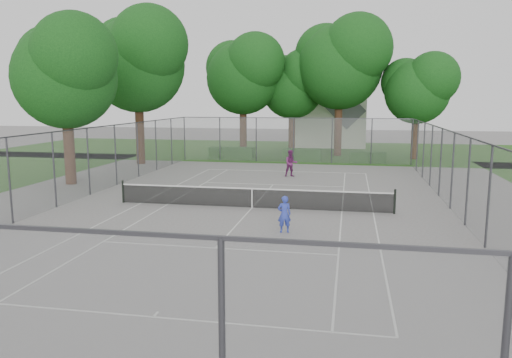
% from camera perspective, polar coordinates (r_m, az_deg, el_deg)
% --- Properties ---
extents(ground, '(120.00, 120.00, 0.00)m').
position_cam_1_polar(ground, '(23.14, -0.46, -3.32)').
color(ground, slate).
rests_on(ground, ground).
extents(grass_far, '(60.00, 20.00, 0.00)m').
position_cam_1_polar(grass_far, '(48.62, 5.48, 3.25)').
color(grass_far, '#234F16').
rests_on(grass_far, ground).
extents(court_markings, '(11.03, 23.83, 0.01)m').
position_cam_1_polar(court_markings, '(23.14, -0.46, -3.31)').
color(court_markings, silver).
rests_on(court_markings, ground).
extents(tennis_net, '(12.87, 0.10, 1.10)m').
position_cam_1_polar(tennis_net, '(23.04, -0.46, -2.08)').
color(tennis_net, black).
rests_on(tennis_net, ground).
extents(perimeter_fence, '(18.08, 34.08, 3.52)m').
position_cam_1_polar(perimeter_fence, '(22.82, -0.47, 1.12)').
color(perimeter_fence, '#38383D').
rests_on(perimeter_fence, ground).
extents(tree_far_left, '(7.42, 6.77, 10.66)m').
position_cam_1_polar(tree_far_left, '(45.07, -1.40, 12.14)').
color(tree_far_left, '#3B2115').
rests_on(tree_far_left, ground).
extents(tree_far_midleft, '(6.55, 5.98, 9.41)m').
position_cam_1_polar(tree_far_midleft, '(46.41, 4.27, 10.97)').
color(tree_far_midleft, '#3B2115').
rests_on(tree_far_midleft, ground).
extents(tree_far_midright, '(8.39, 7.66, 12.06)m').
position_cam_1_polar(tree_far_midright, '(44.60, 9.70, 13.29)').
color(tree_far_midright, '#3B2115').
rests_on(tree_far_midright, ground).
extents(tree_far_right, '(6.07, 5.55, 8.73)m').
position_cam_1_polar(tree_far_right, '(43.50, 18.08, 10.05)').
color(tree_far_right, '#3B2115').
rests_on(tree_far_right, ground).
extents(tree_side_back, '(8.18, 7.47, 11.75)m').
position_cam_1_polar(tree_side_back, '(39.53, -13.33, 13.41)').
color(tree_side_back, '#3B2115').
rests_on(tree_side_back, ground).
extents(tree_side_front, '(6.78, 6.19, 9.74)m').
position_cam_1_polar(tree_side_front, '(31.14, -20.98, 11.69)').
color(tree_side_front, '#3B2115').
rests_on(tree_side_front, ground).
extents(hedge_left, '(3.78, 1.13, 0.94)m').
position_cam_1_polar(hedge_left, '(42.23, -2.79, 3.02)').
color(hedge_left, '#1F4A17').
rests_on(hedge_left, ground).
extents(hedge_mid, '(3.08, 0.88, 0.97)m').
position_cam_1_polar(hedge_mid, '(40.71, 5.25, 2.78)').
color(hedge_mid, '#1F4A17').
rests_on(hedge_mid, ground).
extents(hedge_right, '(2.78, 1.02, 0.83)m').
position_cam_1_polar(hedge_right, '(40.60, 12.66, 2.48)').
color(hedge_right, '#1F4A17').
rests_on(hedge_right, ground).
extents(house, '(7.55, 5.85, 9.40)m').
position_cam_1_polar(house, '(53.57, 8.38, 7.79)').
color(house, beige).
rests_on(house, ground).
extents(girl_player, '(0.59, 0.48, 1.41)m').
position_cam_1_polar(girl_player, '(18.87, 3.26, -4.03)').
color(girl_player, '#3142BA').
rests_on(girl_player, ground).
extents(woman_player, '(1.02, 0.91, 1.73)m').
position_cam_1_polar(woman_player, '(32.29, 4.02, 1.80)').
color(woman_player, '#6A235C').
rests_on(woman_player, ground).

